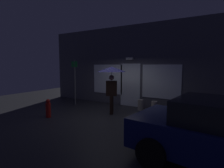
% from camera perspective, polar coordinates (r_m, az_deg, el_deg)
% --- Properties ---
extents(ground_plane, '(18.00, 18.00, 0.00)m').
position_cam_1_polar(ground_plane, '(7.49, -1.49, -10.32)').
color(ground_plane, '#26262B').
extents(building_facade, '(10.40, 0.48, 4.13)m').
position_cam_1_polar(building_facade, '(9.25, 6.42, 5.61)').
color(building_facade, '#4C4C56').
rests_on(building_facade, ground).
extents(person_with_umbrella, '(1.23, 1.23, 2.06)m').
position_cam_1_polar(person_with_umbrella, '(7.57, -0.16, 2.78)').
color(person_with_umbrella, black).
rests_on(person_with_umbrella, ground).
extents(street_sign_post, '(0.40, 0.07, 2.42)m').
position_cam_1_polar(street_sign_post, '(9.60, -11.91, 1.50)').
color(street_sign_post, '#595B60').
rests_on(street_sign_post, ground).
extents(sidewalk_bollard, '(0.27, 0.27, 0.53)m').
position_cam_1_polar(sidewalk_bollard, '(8.10, 13.52, -7.29)').
color(sidewalk_bollard, '#B2A899').
rests_on(sidewalk_bollard, ground).
extents(sidewalk_bollard_2, '(0.27, 0.27, 0.51)m').
position_cam_1_polar(sidewalk_bollard_2, '(8.48, 9.25, -6.69)').
color(sidewalk_bollard_2, '#9E998E').
rests_on(sidewalk_bollard_2, ground).
extents(fire_hydrant, '(0.20, 0.20, 0.75)m').
position_cam_1_polar(fire_hydrant, '(7.71, -19.92, -7.52)').
color(fire_hydrant, '#B21914').
rests_on(fire_hydrant, ground).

